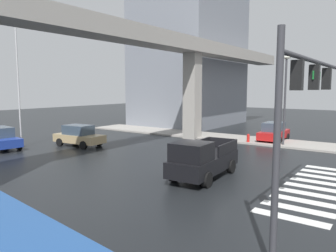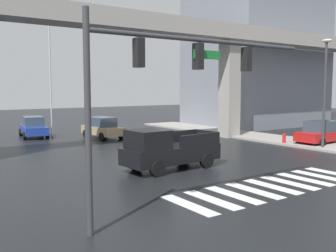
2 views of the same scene
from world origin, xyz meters
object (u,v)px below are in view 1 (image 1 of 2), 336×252
(traffic_signal_mast, at_px, (305,93))
(flagpole, at_px, (19,68))
(pickup_truck, at_px, (202,160))
(sedan_blue, at_px, (0,138))
(sedan_red, at_px, (274,132))
(sedan_tan, at_px, (79,136))
(street_lamp_near_corner, at_px, (285,90))
(fire_hydrant, at_px, (248,139))

(traffic_signal_mast, relative_size, flagpole, 0.80)
(pickup_truck, xyz_separation_m, traffic_signal_mast, (-3.97, -5.85, 3.57))
(sedan_blue, height_order, traffic_signal_mast, traffic_signal_mast)
(sedan_blue, bearing_deg, sedan_red, -45.38)
(traffic_signal_mast, bearing_deg, sedan_tan, 70.67)
(pickup_truck, relative_size, sedan_red, 1.19)
(sedan_red, height_order, flagpole, flagpole)
(sedan_blue, relative_size, traffic_signal_mast, 0.52)
(pickup_truck, bearing_deg, street_lamp_near_corner, -3.33)
(sedan_tan, bearing_deg, flagpole, 134.31)
(sedan_tan, bearing_deg, traffic_signal_mast, -109.33)
(pickup_truck, height_order, fire_hydrant, pickup_truck)
(pickup_truck, xyz_separation_m, sedan_blue, (-1.85, 16.81, -0.14))
(sedan_red, relative_size, street_lamp_near_corner, 0.60)
(sedan_blue, bearing_deg, traffic_signal_mast, -95.36)
(fire_hydrant, relative_size, flagpole, 0.08)
(sedan_tan, relative_size, fire_hydrant, 5.21)
(sedan_tan, height_order, street_lamp_near_corner, street_lamp_near_corner)
(sedan_tan, relative_size, flagpole, 0.41)
(sedan_tan, xyz_separation_m, street_lamp_near_corner, (9.48, -13.67, 3.70))
(sedan_tan, xyz_separation_m, fire_hydrant, (9.08, -10.86, -0.42))
(pickup_truck, relative_size, sedan_tan, 1.18)
(pickup_truck, height_order, traffic_signal_mast, traffic_signal_mast)
(fire_hydrant, height_order, flagpole, flagpole)
(traffic_signal_mast, height_order, street_lamp_near_corner, street_lamp_near_corner)
(sedan_tan, bearing_deg, pickup_truck, -101.46)
(street_lamp_near_corner, height_order, fire_hydrant, street_lamp_near_corner)
(sedan_tan, relative_size, traffic_signal_mast, 0.51)
(pickup_truck, xyz_separation_m, street_lamp_near_corner, (12.10, -0.70, 3.57))
(sedan_tan, height_order, sedan_red, same)
(sedan_blue, bearing_deg, street_lamp_near_corner, -51.45)
(pickup_truck, bearing_deg, sedan_red, 2.85)
(traffic_signal_mast, relative_size, street_lamp_near_corner, 1.20)
(sedan_blue, bearing_deg, sedan_tan, -40.59)
(sedan_red, relative_size, flagpole, 0.40)
(street_lamp_near_corner, relative_size, fire_hydrant, 8.52)
(fire_hydrant, bearing_deg, sedan_tan, 129.89)
(pickup_truck, bearing_deg, flagpole, 91.56)
(sedan_tan, height_order, flagpole, flagpole)
(sedan_blue, relative_size, fire_hydrant, 5.28)
(fire_hydrant, bearing_deg, traffic_signal_mast, -153.07)
(sedan_tan, distance_m, sedan_blue, 5.90)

